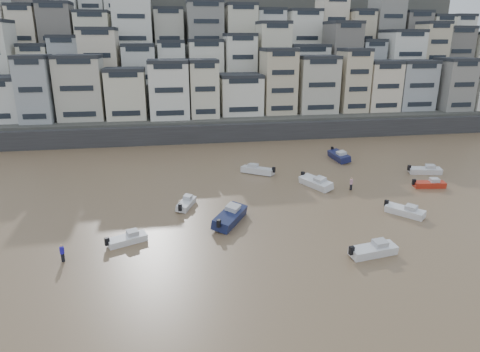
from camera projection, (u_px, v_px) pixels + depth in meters
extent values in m
cube|color=#38383A|center=(240.00, 132.00, 85.47)|extent=(140.00, 3.00, 3.50)
cube|color=#4C4C47|center=(257.00, 123.00, 92.76)|extent=(140.00, 14.00, 4.00)
cube|color=#4C4C47|center=(247.00, 102.00, 103.08)|extent=(140.00, 14.00, 10.00)
cube|color=#4C4C47|center=(239.00, 80.00, 113.09)|extent=(140.00, 14.00, 18.00)
cube|color=#4C4C47|center=(232.00, 62.00, 123.11)|extent=(140.00, 16.00, 26.00)
cube|color=#4C4C47|center=(225.00, 50.00, 135.30)|extent=(140.00, 18.00, 32.00)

